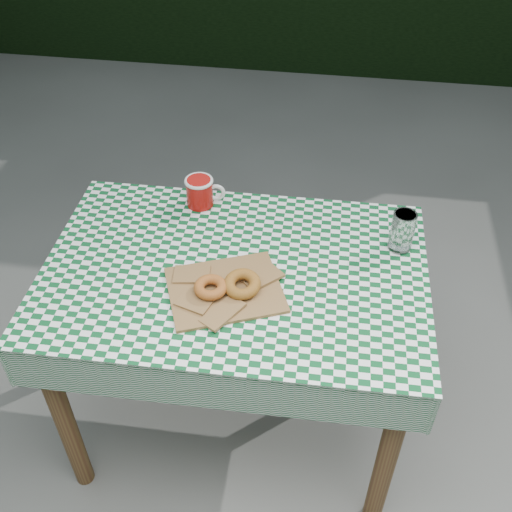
{
  "coord_description": "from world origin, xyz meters",
  "views": [
    {
      "loc": [
        0.37,
        -1.32,
        1.96
      ],
      "look_at": [
        0.17,
        -0.03,
        0.79
      ],
      "focal_mm": 42.6,
      "sensor_mm": 36.0,
      "label": 1
    }
  ],
  "objects": [
    {
      "name": "ground",
      "position": [
        0.0,
        0.0,
        0.0
      ],
      "size": [
        60.0,
        60.0,
        0.0
      ],
      "primitive_type": "plane",
      "color": "#52524D",
      "rests_on": "ground"
    },
    {
      "name": "table",
      "position": [
        0.11,
        -0.06,
        0.38
      ],
      "size": [
        1.1,
        0.74,
        0.75
      ],
      "primitive_type": "cube",
      "rotation": [
        0.0,
        0.0,
        0.02
      ],
      "color": "#56321D",
      "rests_on": "ground"
    },
    {
      "name": "tablecloth",
      "position": [
        0.11,
        -0.06,
        0.75
      ],
      "size": [
        1.12,
        0.76,
        0.01
      ],
      "primitive_type": "cube",
      "rotation": [
        0.0,
        0.0,
        0.02
      ],
      "color": "#0B4720",
      "rests_on": "table"
    },
    {
      "name": "paper_bag",
      "position": [
        0.11,
        -0.15,
        0.76
      ],
      "size": [
        0.38,
        0.34,
        0.02
      ],
      "primitive_type": "cube",
      "rotation": [
        0.0,
        0.0,
        0.39
      ],
      "color": "brown",
      "rests_on": "tablecloth"
    },
    {
      "name": "bagel_front",
      "position": [
        0.07,
        -0.18,
        0.79
      ],
      "size": [
        0.1,
        0.1,
        0.03
      ],
      "primitive_type": "torus",
      "rotation": [
        0.0,
        0.0,
        0.05
      ],
      "color": "#A35A21",
      "rests_on": "paper_bag"
    },
    {
      "name": "bagel_back",
      "position": [
        0.15,
        -0.15,
        0.79
      ],
      "size": [
        0.12,
        0.12,
        0.03
      ],
      "primitive_type": "torus",
      "rotation": [
        0.0,
        0.0,
        -0.16
      ],
      "color": "#925F1E",
      "rests_on": "paper_bag"
    },
    {
      "name": "coffee_mug",
      "position": [
        -0.05,
        0.23,
        0.8
      ],
      "size": [
        0.19,
        0.19,
        0.1
      ],
      "primitive_type": null,
      "rotation": [
        0.0,
        0.0,
        0.13
      ],
      "color": "#A00E0A",
      "rests_on": "tablecloth"
    },
    {
      "name": "drinking_glass",
      "position": [
        0.59,
        0.11,
        0.82
      ],
      "size": [
        0.08,
        0.08,
        0.13
      ],
      "primitive_type": "cylinder",
      "rotation": [
        0.0,
        0.0,
        -0.18
      ],
      "color": "silver",
      "rests_on": "tablecloth"
    }
  ]
}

